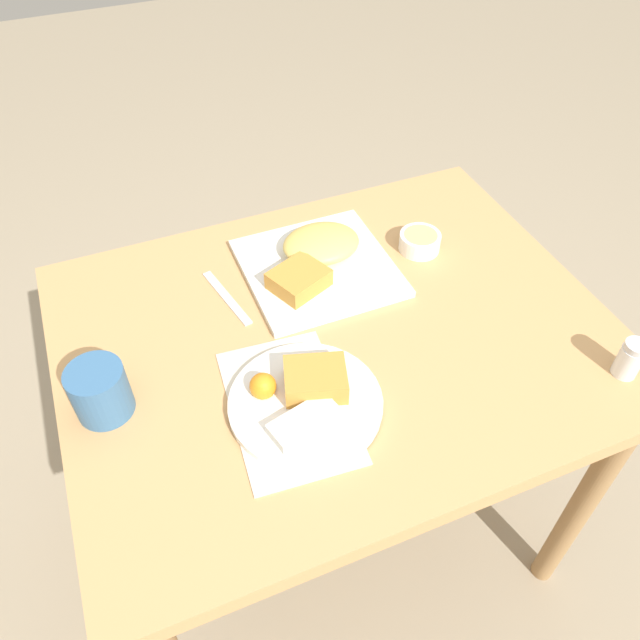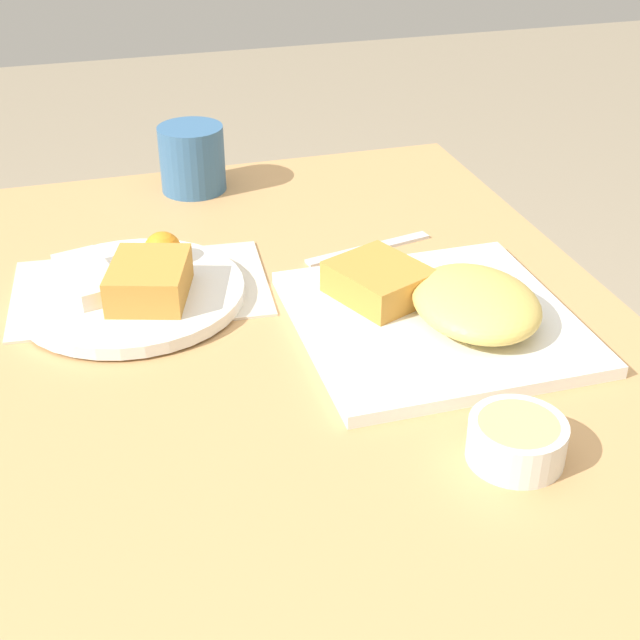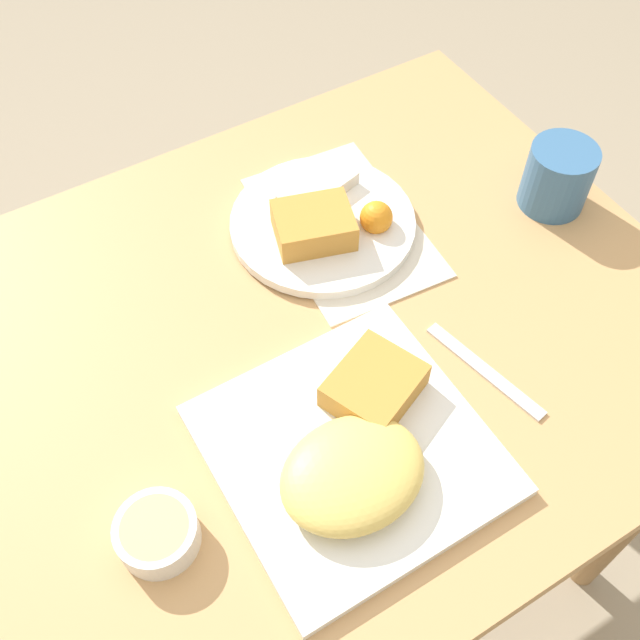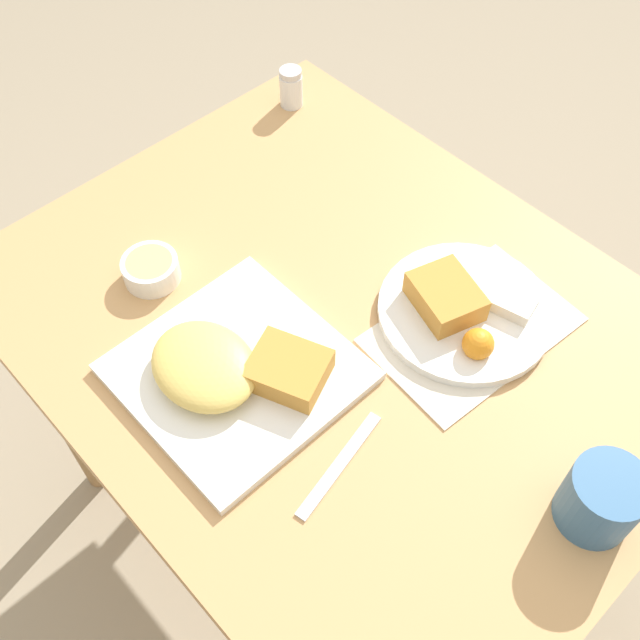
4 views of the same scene
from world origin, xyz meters
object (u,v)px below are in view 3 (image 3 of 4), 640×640
at_px(plate_square_near, 355,450).
at_px(sauce_ramekin, 157,533).
at_px(plate_oval_far, 324,220).
at_px(butter_knife, 485,370).
at_px(coffee_mug, 558,177).

xyz_separation_m(plate_square_near, sauce_ramekin, (-0.22, 0.02, -0.00)).
xyz_separation_m(plate_oval_far, butter_knife, (0.05, -0.29, -0.02)).
bearing_deg(plate_oval_far, butter_knife, -80.88).
xyz_separation_m(plate_square_near, coffee_mug, (0.44, 0.19, 0.02)).
distance_m(plate_square_near, butter_knife, 0.19).
bearing_deg(butter_knife, plate_square_near, 82.83).
height_order(butter_knife, coffee_mug, coffee_mug).
relative_size(plate_square_near, butter_knife, 1.67).
bearing_deg(plate_oval_far, sauce_ramekin, -142.22).
relative_size(plate_oval_far, coffee_mug, 2.71).
relative_size(plate_oval_far, butter_knife, 1.47).
distance_m(plate_square_near, sauce_ramekin, 0.22).
bearing_deg(sauce_ramekin, plate_oval_far, 37.78).
bearing_deg(sauce_ramekin, coffee_mug, 14.08).
relative_size(plate_square_near, sauce_ramekin, 3.38).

